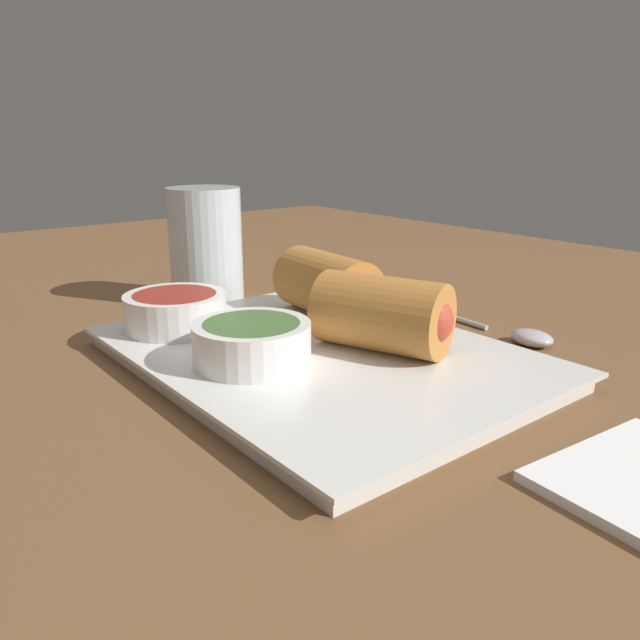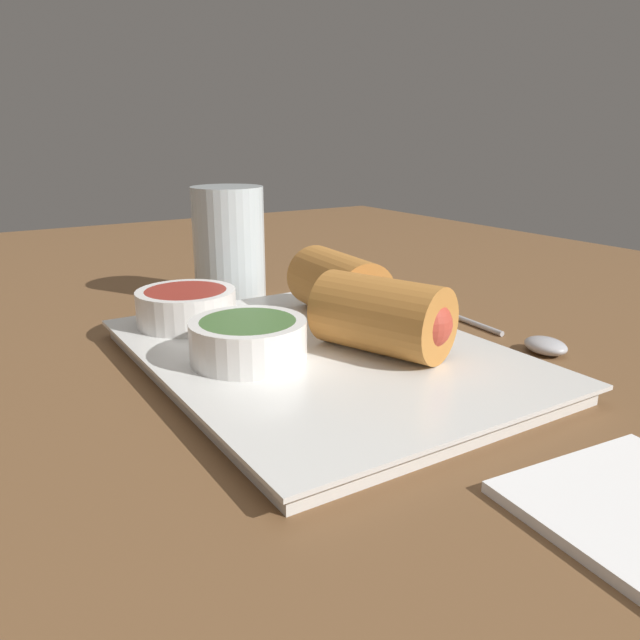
% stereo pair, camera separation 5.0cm
% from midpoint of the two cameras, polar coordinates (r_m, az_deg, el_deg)
% --- Properties ---
extents(table_surface, '(1.80, 1.40, 0.02)m').
position_cam_midpoint_polar(table_surface, '(0.44, -3.69, -7.49)').
color(table_surface, brown).
rests_on(table_surface, ground).
extents(serving_plate, '(0.33, 0.24, 0.01)m').
position_cam_midpoint_polar(serving_plate, '(0.48, -3.02, -3.50)').
color(serving_plate, silver).
rests_on(serving_plate, table_surface).
extents(roll_front_left, '(0.11, 0.06, 0.06)m').
position_cam_midpoint_polar(roll_front_left, '(0.55, -1.63, 3.09)').
color(roll_front_left, '#B77533').
rests_on(roll_front_left, serving_plate).
extents(roll_front_right, '(0.11, 0.09, 0.06)m').
position_cam_midpoint_polar(roll_front_right, '(0.46, 2.91, 0.54)').
color(roll_front_right, '#B77533').
rests_on(roll_front_right, serving_plate).
extents(dipping_bowl_near, '(0.08, 0.08, 0.03)m').
position_cam_midpoint_polar(dipping_bowl_near, '(0.44, -9.48, -1.98)').
color(dipping_bowl_near, white).
rests_on(dipping_bowl_near, serving_plate).
extents(dipping_bowl_far, '(0.08, 0.08, 0.03)m').
position_cam_midpoint_polar(dipping_bowl_far, '(0.54, -15.72, 0.87)').
color(dipping_bowl_far, white).
rests_on(dipping_bowl_far, serving_plate).
extents(spoon, '(0.17, 0.03, 0.01)m').
position_cam_midpoint_polar(spoon, '(0.56, 15.04, -1.24)').
color(spoon, '#B2B2B7').
rests_on(spoon, table_surface).
extents(drinking_glass, '(0.08, 0.08, 0.12)m').
position_cam_midpoint_polar(drinking_glass, '(0.66, -12.55, 6.62)').
color(drinking_glass, silver).
rests_on(drinking_glass, table_surface).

